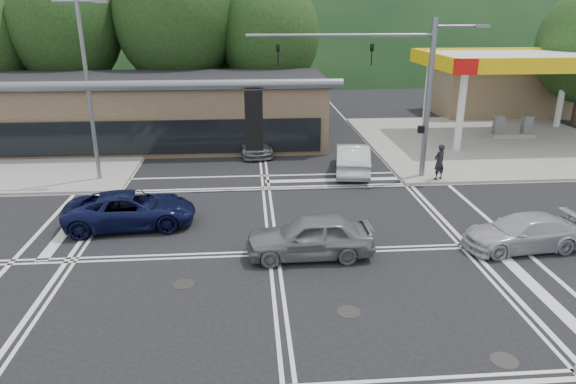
{
  "coord_description": "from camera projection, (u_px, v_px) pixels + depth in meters",
  "views": [
    {
      "loc": [
        -0.8,
        -16.79,
        8.37
      ],
      "look_at": [
        0.74,
        2.65,
        1.4
      ],
      "focal_mm": 32.0,
      "sensor_mm": 36.0,
      "label": 1
    }
  ],
  "objects": [
    {
      "name": "ground",
      "position": [
        274.0,
        253.0,
        18.64
      ],
      "size": [
        120.0,
        120.0,
        0.0
      ],
      "primitive_type": "plane",
      "color": "black",
      "rests_on": "ground"
    },
    {
      "name": "sidewalk_ne",
      "position": [
        489.0,
        142.0,
        33.8
      ],
      "size": [
        16.0,
        16.0,
        0.15
      ],
      "primitive_type": "cube",
      "color": "gray",
      "rests_on": "ground"
    },
    {
      "name": "sidewalk_nw",
      "position": [
        18.0,
        152.0,
        31.58
      ],
      "size": [
        16.0,
        16.0,
        0.15
      ],
      "primitive_type": "cube",
      "color": "gray",
      "rests_on": "ground"
    },
    {
      "name": "gas_station_canopy",
      "position": [
        522.0,
        63.0,
        33.21
      ],
      "size": [
        12.32,
        8.34,
        5.75
      ],
      "color": "silver",
      "rests_on": "ground"
    },
    {
      "name": "convenience_store",
      "position": [
        496.0,
        91.0,
        42.94
      ],
      "size": [
        10.0,
        6.0,
        3.8
      ],
      "primitive_type": "cube",
      "color": "#846B4F",
      "rests_on": "ground"
    },
    {
      "name": "commercial_row",
      "position": [
        137.0,
        113.0,
        33.33
      ],
      "size": [
        24.0,
        8.0,
        4.0
      ],
      "primitive_type": "cube",
      "color": "brown",
      "rests_on": "ground"
    },
    {
      "name": "hill_north",
      "position": [
        250.0,
        53.0,
        103.12
      ],
      "size": [
        252.0,
        126.0,
        140.0
      ],
      "primitive_type": "ellipsoid",
      "color": "black",
      "rests_on": "ground"
    },
    {
      "name": "tree_n_a",
      "position": [
        66.0,
        27.0,
        37.72
      ],
      "size": [
        8.0,
        8.0,
        11.75
      ],
      "color": "#382619",
      "rests_on": "ground"
    },
    {
      "name": "tree_n_b",
      "position": [
        175.0,
        17.0,
        38.1
      ],
      "size": [
        9.0,
        9.0,
        12.98
      ],
      "color": "#382619",
      "rests_on": "ground"
    },
    {
      "name": "tree_n_c",
      "position": [
        269.0,
        35.0,
        39.05
      ],
      "size": [
        7.6,
        7.6,
        10.87
      ],
      "color": "#382619",
      "rests_on": "ground"
    },
    {
      "name": "tree_n_e",
      "position": [
        231.0,
        25.0,
        42.37
      ],
      "size": [
        8.4,
        8.4,
        11.98
      ],
      "color": "#382619",
      "rests_on": "ground"
    },
    {
      "name": "streetlight_nw",
      "position": [
        89.0,
        82.0,
        24.76
      ],
      "size": [
        2.5,
        0.25,
        9.0
      ],
      "color": "slate",
      "rests_on": "ground"
    },
    {
      "name": "signal_mast_ne",
      "position": [
        405.0,
        80.0,
        25.14
      ],
      "size": [
        11.65,
        0.3,
        8.0
      ],
      "color": "slate",
      "rests_on": "ground"
    },
    {
      "name": "car_blue_west",
      "position": [
        131.0,
        210.0,
        20.75
      ],
      "size": [
        5.37,
        2.88,
        1.43
      ],
      "primitive_type": "imported",
      "rotation": [
        0.0,
        0.0,
        1.67
      ],
      "color": "#0B1034",
      "rests_on": "ground"
    },
    {
      "name": "car_grey_center",
      "position": [
        310.0,
        236.0,
        18.19
      ],
      "size": [
        4.53,
        1.84,
        1.54
      ],
      "primitive_type": "imported",
      "rotation": [
        0.0,
        0.0,
        -1.57
      ],
      "color": "slate",
      "rests_on": "ground"
    },
    {
      "name": "car_silver_east",
      "position": [
        522.0,
        232.0,
        18.82
      ],
      "size": [
        4.51,
        2.14,
        1.27
      ],
      "primitive_type": "imported",
      "rotation": [
        0.0,
        0.0,
        -1.49
      ],
      "color": "#B0B1B7",
      "rests_on": "ground"
    },
    {
      "name": "car_queue_a",
      "position": [
        352.0,
        158.0,
        27.54
      ],
      "size": [
        2.48,
        5.1,
        1.61
      ],
      "primitive_type": "imported",
      "rotation": [
        0.0,
        0.0,
        2.98
      ],
      "color": "silver",
      "rests_on": "ground"
    },
    {
      "name": "car_queue_b",
      "position": [
        273.0,
        120.0,
        36.92
      ],
      "size": [
        2.31,
        4.91,
        1.63
      ],
      "primitive_type": "imported",
      "rotation": [
        0.0,
        0.0,
        3.06
      ],
      "color": "silver",
      "rests_on": "ground"
    },
    {
      "name": "car_northbound",
      "position": [
        254.0,
        143.0,
        31.37
      ],
      "size": [
        2.35,
        4.6,
        1.28
      ],
      "primitive_type": "imported",
      "rotation": [
        0.0,
        0.0,
        0.13
      ],
      "color": "#5E5F63",
      "rests_on": "ground"
    },
    {
      "name": "pedestrian",
      "position": [
        439.0,
        162.0,
        25.97
      ],
      "size": [
        0.79,
        0.69,
        1.83
      ],
      "primitive_type": "imported",
      "rotation": [
        0.0,
        0.0,
        3.62
      ],
      "color": "black",
      "rests_on": "sidewalk_ne"
    }
  ]
}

